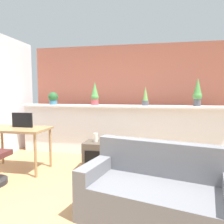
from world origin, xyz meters
TOP-DOWN VIEW (x-y plane):
  - ground_plane at (0.00, 0.00)m, footprint 12.00×12.00m
  - divider_wall at (0.00, 2.00)m, footprint 4.58×0.16m
  - plant_shelf at (0.00, 1.96)m, footprint 4.58×0.38m
  - brick_wall_behind at (0.00, 2.60)m, footprint 4.58×0.10m
  - potted_plant_0 at (-1.55, 1.92)m, footprint 0.22×0.22m
  - potted_plant_1 at (-0.57, 1.92)m, footprint 0.17×0.17m
  - potted_plant_2 at (0.51, 1.95)m, footprint 0.14×0.14m
  - potted_plant_3 at (1.53, 1.94)m, footprint 0.18×0.18m
  - desk at (-1.67, 0.77)m, footprint 1.10×0.60m
  - tv_monitor at (-1.61, 0.85)m, footprint 0.38×0.04m
  - side_cube_shelf at (-0.32, 1.04)m, footprint 0.40×0.41m
  - vase_on_shelf at (-0.32, 1.05)m, footprint 0.08×0.08m
  - couch at (0.71, -0.26)m, footprint 1.70×1.12m

SIDE VIEW (x-z plane):
  - ground_plane at x=0.00m, z-range 0.00..0.00m
  - side_cube_shelf at x=-0.32m, z-range 0.00..0.50m
  - couch at x=0.71m, z-range -0.12..0.68m
  - divider_wall at x=0.00m, z-range 0.00..1.06m
  - vase_on_shelf at x=-0.32m, z-range 0.50..0.65m
  - desk at x=-1.67m, z-range 0.29..1.04m
  - tv_monitor at x=-1.61m, z-range 0.75..1.01m
  - plant_shelf at x=0.00m, z-range 1.06..1.10m
  - potted_plant_0 at x=-1.55m, z-range 1.11..1.38m
  - brick_wall_behind at x=0.00m, z-range 0.00..2.50m
  - potted_plant_2 at x=0.51m, z-range 1.08..1.47m
  - potted_plant_1 at x=-0.57m, z-range 1.08..1.57m
  - potted_plant_3 at x=1.53m, z-range 1.09..1.65m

